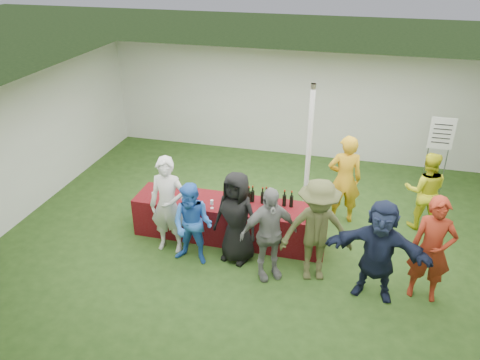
% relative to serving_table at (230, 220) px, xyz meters
% --- Properties ---
extents(ground, '(60.00, 60.00, 0.00)m').
position_rel_serving_table_xyz_m(ground, '(0.75, 0.19, -0.38)').
color(ground, '#284719').
rests_on(ground, ground).
extents(tent, '(10.00, 10.00, 10.00)m').
position_rel_serving_table_xyz_m(tent, '(1.25, 1.39, 0.98)').
color(tent, white).
rests_on(tent, ground).
extents(serving_table, '(3.60, 0.80, 0.75)m').
position_rel_serving_table_xyz_m(serving_table, '(0.00, 0.00, 0.00)').
color(serving_table, maroon).
rests_on(serving_table, ground).
extents(wine_bottles, '(0.86, 0.16, 0.32)m').
position_rel_serving_table_xyz_m(wine_bottles, '(0.70, 0.14, 0.50)').
color(wine_bottles, black).
rests_on(wine_bottles, serving_table).
extents(wine_glasses, '(1.20, 0.08, 0.16)m').
position_rel_serving_table_xyz_m(wine_glasses, '(-0.91, -0.25, 0.49)').
color(wine_glasses, silver).
rests_on(wine_glasses, serving_table).
extents(water_bottle, '(0.07, 0.07, 0.23)m').
position_rel_serving_table_xyz_m(water_bottle, '(-0.00, 0.08, 0.48)').
color(water_bottle, silver).
rests_on(water_bottle, serving_table).
extents(bar_towel, '(0.25, 0.18, 0.03)m').
position_rel_serving_table_xyz_m(bar_towel, '(1.55, 0.05, 0.39)').
color(bar_towel, white).
rests_on(bar_towel, serving_table).
extents(dump_bucket, '(0.21, 0.21, 0.18)m').
position_rel_serving_table_xyz_m(dump_bucket, '(1.55, -0.22, 0.46)').
color(dump_bucket, slate).
rests_on(dump_bucket, serving_table).
extents(wine_list_sign, '(0.50, 0.03, 1.80)m').
position_rel_serving_table_xyz_m(wine_list_sign, '(3.86, 2.75, 0.94)').
color(wine_list_sign, slate).
rests_on(wine_list_sign, ground).
extents(staff_pourer, '(0.74, 0.57, 1.83)m').
position_rel_serving_table_xyz_m(staff_pourer, '(2.00, 1.15, 0.54)').
color(staff_pourer, gold).
rests_on(staff_pourer, ground).
extents(staff_back, '(0.77, 0.60, 1.59)m').
position_rel_serving_table_xyz_m(staff_back, '(3.52, 1.31, 0.42)').
color(staff_back, yellow).
rests_on(staff_back, ground).
extents(customer_0, '(0.68, 0.46, 1.82)m').
position_rel_serving_table_xyz_m(customer_0, '(-0.95, -0.62, 0.54)').
color(customer_0, silver).
rests_on(customer_0, ground).
extents(customer_1, '(0.78, 0.63, 1.52)m').
position_rel_serving_table_xyz_m(customer_1, '(-0.40, -0.88, 0.38)').
color(customer_1, blue).
rests_on(customer_1, ground).
extents(customer_2, '(0.94, 0.74, 1.68)m').
position_rel_serving_table_xyz_m(customer_2, '(0.29, -0.61, 0.47)').
color(customer_2, black).
rests_on(customer_2, ground).
extents(customer_3, '(1.04, 0.87, 1.67)m').
position_rel_serving_table_xyz_m(customer_3, '(0.92, -0.95, 0.46)').
color(customer_3, gray).
rests_on(customer_3, ground).
extents(customer_4, '(1.31, 0.95, 1.82)m').
position_rel_serving_table_xyz_m(customer_4, '(1.68, -0.79, 0.53)').
color(customer_4, '#4A4D29').
rests_on(customer_4, ground).
extents(customer_5, '(1.63, 0.68, 1.70)m').
position_rel_serving_table_xyz_m(customer_5, '(2.64, -0.99, 0.48)').
color(customer_5, '#18203A').
rests_on(customer_5, ground).
extents(customer_6, '(0.68, 0.48, 1.77)m').
position_rel_serving_table_xyz_m(customer_6, '(3.42, -0.83, 0.51)').
color(customer_6, maroon).
rests_on(customer_6, ground).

